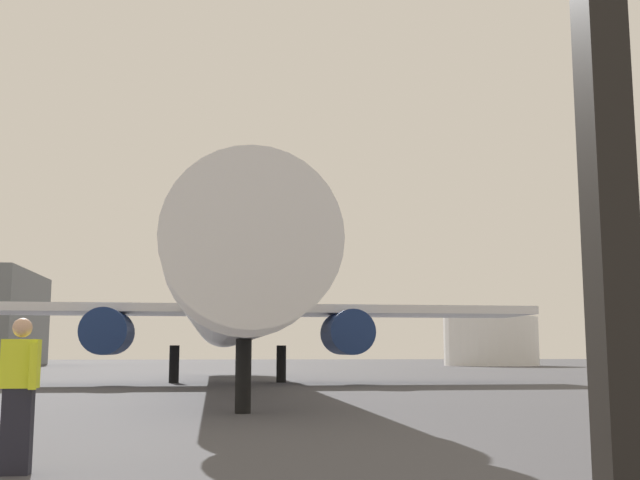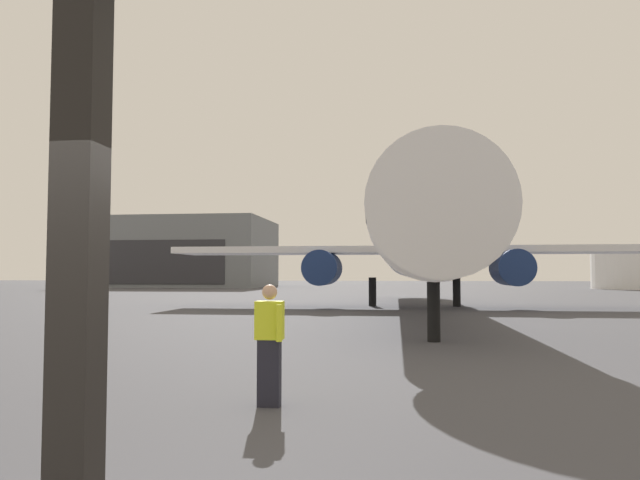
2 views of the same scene
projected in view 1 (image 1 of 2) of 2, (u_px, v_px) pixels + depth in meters
The scene contains 4 objects.
ground_plane at pixel (179, 378), 42.19m from camera, with size 220.00×220.00×0.00m, color #424247.
airplane at pixel (231, 300), 32.28m from camera, with size 26.91×36.44×10.33m.
ground_crew_worker at pixel (19, 393), 8.83m from camera, with size 0.44×0.42×1.74m.
fuel_storage_tank at pixel (491, 341), 80.37m from camera, with size 9.59×9.59×4.92m, color white.
Camera 1 is at (1.81, -3.45, 1.35)m, focal length 43.97 mm.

